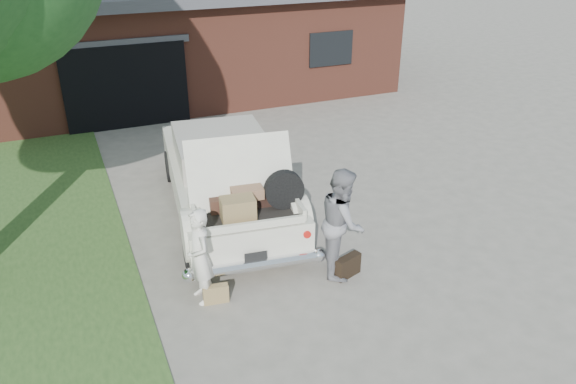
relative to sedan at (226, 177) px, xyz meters
name	(u,v)px	position (x,y,z in m)	size (l,w,h in m)	color
ground	(302,267)	(0.56, -2.28, -0.76)	(90.00, 90.00, 0.00)	gray
house	(186,34)	(1.54, 9.19, 0.91)	(12.80, 7.80, 3.30)	brown
sedan	(226,177)	(0.00, 0.00, 0.00)	(2.62, 5.39, 2.07)	beige
woman_left	(199,257)	(-1.16, -2.47, -0.01)	(0.55, 0.36, 1.50)	silver
woman_right	(342,222)	(1.10, -2.59, 0.13)	(0.87, 0.67, 1.78)	gray
suitcase_left	(216,294)	(-1.00, -2.63, -0.62)	(0.38, 0.12, 0.29)	#997F4E
suitcase_right	(348,266)	(1.13, -2.79, -0.58)	(0.46, 0.15, 0.36)	black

